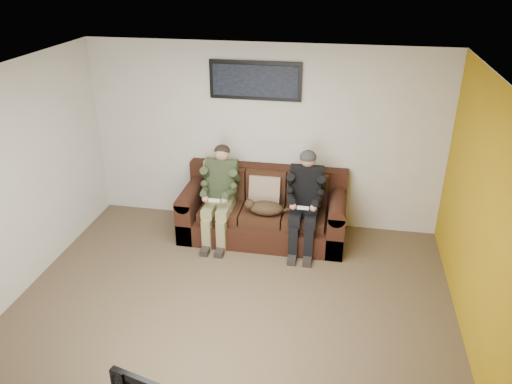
% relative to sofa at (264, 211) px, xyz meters
% --- Properties ---
extents(floor, '(5.00, 5.00, 0.00)m').
position_rel_sofa_xyz_m(floor, '(-0.08, -1.83, -0.35)').
color(floor, brown).
rests_on(floor, ground).
extents(ceiling, '(5.00, 5.00, 0.00)m').
position_rel_sofa_xyz_m(ceiling, '(-0.08, -1.83, 2.25)').
color(ceiling, silver).
rests_on(ceiling, ground).
extents(wall_back, '(5.00, 0.00, 5.00)m').
position_rel_sofa_xyz_m(wall_back, '(-0.08, 0.42, 0.95)').
color(wall_back, beige).
rests_on(wall_back, ground).
extents(wall_front, '(5.00, 0.00, 5.00)m').
position_rel_sofa_xyz_m(wall_front, '(-0.08, -4.08, 0.95)').
color(wall_front, beige).
rests_on(wall_front, ground).
extents(wall_left, '(0.00, 4.50, 4.50)m').
position_rel_sofa_xyz_m(wall_left, '(-2.58, -1.83, 0.95)').
color(wall_left, beige).
rests_on(wall_left, ground).
extents(wall_right, '(0.00, 4.50, 4.50)m').
position_rel_sofa_xyz_m(wall_right, '(2.42, -1.83, 0.95)').
color(wall_right, beige).
rests_on(wall_right, ground).
extents(accent_wall_right, '(0.00, 4.50, 4.50)m').
position_rel_sofa_xyz_m(accent_wall_right, '(2.41, -1.83, 0.95)').
color(accent_wall_right, '#B38811').
rests_on(accent_wall_right, ground).
extents(sofa, '(2.26, 0.97, 0.92)m').
position_rel_sofa_xyz_m(sofa, '(0.00, 0.00, 0.00)').
color(sofa, black).
rests_on(sofa, ground).
extents(throw_pillow, '(0.43, 0.21, 0.43)m').
position_rel_sofa_xyz_m(throw_pillow, '(0.00, 0.04, 0.31)').
color(throw_pillow, '#997B64').
rests_on(throw_pillow, sofa).
extents(throw_blanket, '(0.46, 0.23, 0.08)m').
position_rel_sofa_xyz_m(throw_blanket, '(-0.68, 0.28, 0.57)').
color(throw_blanket, '#B9B288').
rests_on(throw_blanket, sofa).
extents(person_left, '(0.51, 0.87, 1.31)m').
position_rel_sofa_xyz_m(person_left, '(-0.58, -0.19, 0.39)').
color(person_left, '#868154').
rests_on(person_left, sofa).
extents(person_right, '(0.51, 0.86, 1.32)m').
position_rel_sofa_xyz_m(person_right, '(0.58, -0.19, 0.39)').
color(person_right, black).
rests_on(person_right, sofa).
extents(cat, '(0.66, 0.26, 0.24)m').
position_rel_sofa_xyz_m(cat, '(0.05, -0.27, 0.20)').
color(cat, '#4B331D').
rests_on(cat, sofa).
extents(framed_poster, '(1.25, 0.05, 0.52)m').
position_rel_sofa_xyz_m(framed_poster, '(-0.20, 0.39, 1.75)').
color(framed_poster, black).
rests_on(framed_poster, wall_back).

